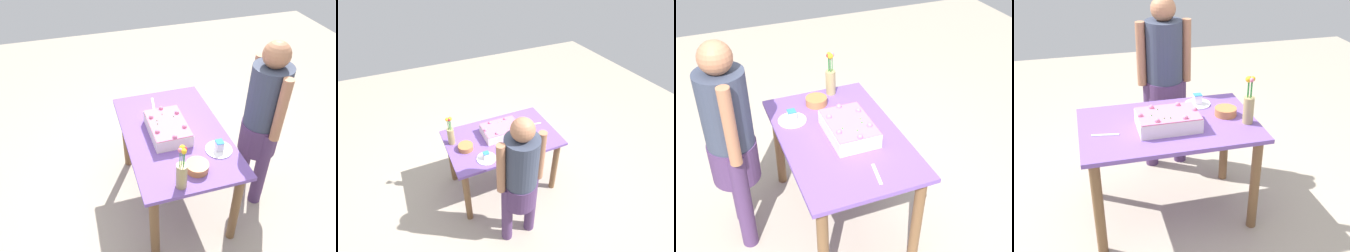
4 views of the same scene
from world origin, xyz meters
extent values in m
plane|color=#AB9E8C|center=(0.00, 0.00, 0.00)|extent=(8.00, 8.00, 0.00)
cube|color=#714EA2|center=(0.00, 0.00, 0.74)|extent=(1.23, 0.79, 0.03)
cylinder|color=brown|center=(-0.54, -0.32, 0.36)|extent=(0.07, 0.07, 0.73)
cylinder|color=brown|center=(0.54, -0.32, 0.36)|extent=(0.07, 0.07, 0.73)
cylinder|color=brown|center=(-0.54, 0.32, 0.36)|extent=(0.07, 0.07, 0.73)
cylinder|color=brown|center=(0.54, 0.32, 0.36)|extent=(0.07, 0.07, 0.73)
cube|color=white|center=(-0.02, -0.05, 0.81)|extent=(0.42, 0.29, 0.10)
cube|color=pink|center=(-0.02, -0.05, 0.86)|extent=(0.41, 0.28, 0.01)
sphere|color=pink|center=(0.17, -0.05, 0.87)|extent=(0.04, 0.04, 0.04)
sphere|color=pink|center=(0.08, 0.05, 0.87)|extent=(0.04, 0.04, 0.04)
sphere|color=pink|center=(-0.11, 0.05, 0.87)|extent=(0.04, 0.04, 0.04)
sphere|color=pink|center=(-0.20, -0.05, 0.87)|extent=(0.04, 0.04, 0.04)
sphere|color=pink|center=(-0.11, -0.16, 0.87)|extent=(0.04, 0.04, 0.04)
sphere|color=pink|center=(0.08, -0.16, 0.87)|extent=(0.04, 0.04, 0.04)
cone|color=#2D8438|center=(-0.06, -0.13, 0.87)|extent=(0.02, 0.02, 0.02)
cone|color=#2D8438|center=(-0.13, -0.07, 0.87)|extent=(0.02, 0.02, 0.02)
cone|color=#2D8438|center=(-0.07, 0.01, 0.87)|extent=(0.02, 0.02, 0.02)
cone|color=#2D8438|center=(-0.02, -0.13, 0.87)|extent=(0.02, 0.02, 0.02)
cylinder|color=white|center=(0.28, 0.25, 0.76)|extent=(0.20, 0.20, 0.01)
cube|color=white|center=(0.28, 0.25, 0.80)|extent=(0.06, 0.06, 0.07)
cube|color=#2E7AC6|center=(0.28, 0.25, 0.84)|extent=(0.06, 0.06, 0.01)
cube|color=silver|center=(-0.44, -0.06, 0.76)|extent=(0.18, 0.05, 0.00)
cylinder|color=tan|center=(0.53, -0.12, 0.85)|extent=(0.07, 0.07, 0.19)
cylinder|color=#2D8438|center=(0.55, -0.12, 1.01)|extent=(0.01, 0.01, 0.13)
sphere|color=yellow|center=(0.55, -0.12, 1.08)|extent=(0.04, 0.04, 0.04)
cylinder|color=#2D8438|center=(0.53, -0.11, 1.01)|extent=(0.01, 0.01, 0.13)
sphere|color=red|center=(0.53, -0.11, 1.08)|extent=(0.03, 0.03, 0.03)
cylinder|color=#2D8438|center=(0.52, -0.12, 1.01)|extent=(0.01, 0.01, 0.13)
sphere|color=gold|center=(0.52, -0.12, 1.08)|extent=(0.04, 0.04, 0.04)
cylinder|color=#2D8438|center=(0.53, -0.14, 1.01)|extent=(0.01, 0.01, 0.13)
sphere|color=#DC6C8D|center=(0.53, -0.14, 1.08)|extent=(0.03, 0.03, 0.03)
cylinder|color=#B7733F|center=(0.43, 0.03, 0.79)|extent=(0.16, 0.16, 0.06)
cylinder|color=#4A305B|center=(-0.01, 0.69, 0.39)|extent=(0.11, 0.11, 0.78)
cylinder|color=#4A305B|center=(0.25, 0.69, 0.39)|extent=(0.11, 0.11, 0.78)
cylinder|color=#4A305B|center=(0.12, 0.69, 0.66)|extent=(0.32, 0.31, 0.28)
cylinder|color=#363E53|center=(0.12, 0.69, 1.04)|extent=(0.30, 0.30, 0.52)
sphere|color=#A66E4F|center=(0.12, 0.69, 1.39)|extent=(0.20, 0.20, 0.20)
cylinder|color=#A66E4F|center=(-0.07, 0.69, 1.04)|extent=(0.08, 0.08, 0.52)
cylinder|color=#A66E4F|center=(0.31, 0.69, 1.04)|extent=(0.08, 0.08, 0.52)
camera|label=1|loc=(1.89, -0.62, 2.41)|focal=35.00mm
camera|label=2|loc=(0.89, 2.07, 2.62)|focal=28.00mm
camera|label=3|loc=(-2.11, 0.80, 2.42)|focal=45.00mm
camera|label=4|loc=(-0.55, -2.53, 2.10)|focal=45.00mm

